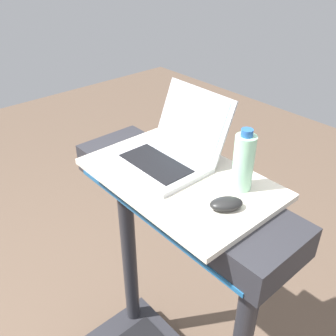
# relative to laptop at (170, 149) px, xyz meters

# --- Properties ---
(desk_board) EXTENTS (0.65, 0.42, 0.02)m
(desk_board) POSITION_rel_laptop_xyz_m (0.09, -0.04, -0.06)
(desk_board) COLOR beige
(desk_board) RESTS_ON treadmill_base
(laptop) EXTENTS (0.31, 0.32, 0.24)m
(laptop) POSITION_rel_laptop_xyz_m (0.00, 0.00, 0.00)
(laptop) COLOR #B7B7BC
(laptop) RESTS_ON desk_board
(computer_mouse) EXTENTS (0.10, 0.12, 0.03)m
(computer_mouse) POSITION_rel_laptop_xyz_m (0.31, -0.06, -0.03)
(computer_mouse) COLOR black
(computer_mouse) RESTS_ON desk_board
(water_bottle) EXTENTS (0.07, 0.07, 0.21)m
(water_bottle) POSITION_rel_laptop_xyz_m (0.27, 0.06, 0.05)
(water_bottle) COLOR #9EDBB2
(water_bottle) RESTS_ON desk_board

